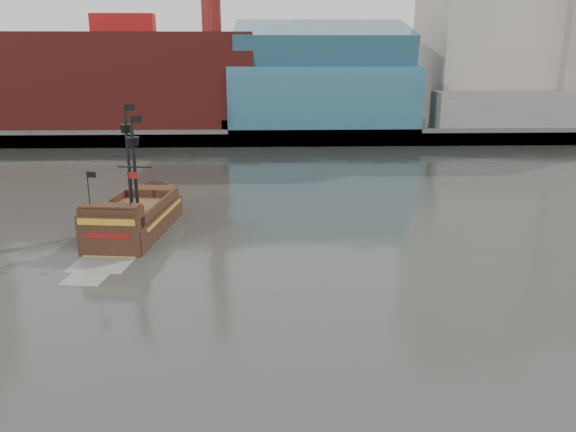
{
  "coord_description": "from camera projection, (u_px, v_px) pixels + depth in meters",
  "views": [
    {
      "loc": [
        1.06,
        -24.11,
        14.17
      ],
      "look_at": [
        2.32,
        10.46,
        4.0
      ],
      "focal_mm": 35.0,
      "sensor_mm": 36.0,
      "label": 1
    }
  ],
  "objects": [
    {
      "name": "pirate_ship",
      "position": [
        135.0,
        221.0,
        45.3
      ],
      "size": [
        6.0,
        14.99,
        10.91
      ],
      "rotation": [
        0.0,
        0.0,
        -0.12
      ],
      "color": "black",
      "rests_on": "ground"
    },
    {
      "name": "ground",
      "position": [
        248.0,
        357.0,
        27.08
      ],
      "size": [
        400.0,
        400.0,
        0.0
      ],
      "primitive_type": "plane",
      "color": "#262924",
      "rests_on": "ground"
    },
    {
      "name": "seawall",
      "position": [
        261.0,
        138.0,
        86.63
      ],
      "size": [
        220.0,
        1.0,
        2.6
      ],
      "primitive_type": "cube",
      "color": "#4C4C49",
      "rests_on": "ground"
    },
    {
      "name": "promenade_far",
      "position": [
        262.0,
        118.0,
        115.0
      ],
      "size": [
        220.0,
        60.0,
        2.0
      ],
      "primitive_type": "cube",
      "color": "slate",
      "rests_on": "ground"
    }
  ]
}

